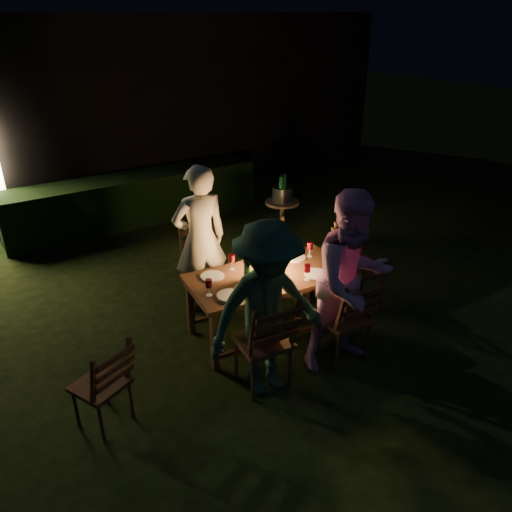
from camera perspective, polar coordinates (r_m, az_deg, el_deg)
garden_envelope at (r=10.69m, az=-16.42°, el=16.40°), size 40.00×40.00×3.20m
dining_table at (r=5.30m, az=1.44°, el=-2.80°), size 1.78×1.02×0.71m
chair_near_left at (r=4.73m, az=0.93°, el=-11.43°), size 0.52×0.55×1.05m
chair_near_right at (r=5.14m, az=9.99°, el=-8.60°), size 0.49×0.52×1.02m
chair_far_left at (r=5.92m, az=-5.94°, el=-3.32°), size 0.55×0.57×1.00m
chair_far_right at (r=6.30m, az=2.55°, el=-1.56°), size 0.42×0.45×0.91m
chair_end at (r=6.06m, az=11.73°, el=-2.79°), size 0.57×0.54×1.08m
chair_spare at (r=4.55m, az=-16.98°, el=-15.28°), size 0.54×0.56×0.90m
person_house_side at (r=5.71m, az=-6.41°, el=1.89°), size 0.68×0.48×1.75m
person_opp_right at (r=4.79m, az=10.87°, el=-2.97°), size 0.95×0.78×1.82m
person_opp_left at (r=4.39m, az=1.27°, el=-6.29°), size 1.16×0.74×1.69m
lantern at (r=5.26m, az=1.69°, el=-0.28°), size 0.16×0.16×0.35m
plate_far_left at (r=5.24m, az=-5.01°, el=-2.31°), size 0.25×0.25×0.01m
plate_near_left at (r=4.89m, az=-3.07°, el=-4.51°), size 0.25×0.25×0.01m
plate_far_right at (r=5.64m, az=4.45°, el=-0.15°), size 0.25×0.25×0.01m
plate_near_right at (r=5.31m, az=6.86°, el=-2.03°), size 0.25×0.25×0.01m
wineglass_a at (r=5.34m, az=-2.80°, el=-0.71°), size 0.06×0.06×0.18m
wineglass_b at (r=4.87m, az=-5.40°, el=-3.61°), size 0.06×0.06×0.18m
wineglass_c at (r=5.15m, az=5.87°, el=-1.88°), size 0.06×0.06×0.18m
wineglass_d at (r=5.65m, az=6.16°, el=0.77°), size 0.06×0.06×0.18m
wineglass_e at (r=4.95m, az=2.06°, el=-2.95°), size 0.06×0.06×0.18m
bottle_table at (r=5.10m, az=-1.02°, el=-1.35°), size 0.07×0.07×0.28m
napkin_left at (r=4.96m, az=1.64°, el=-4.01°), size 0.18×0.14×0.01m
napkin_right at (r=5.30m, az=8.24°, el=-2.17°), size 0.18×0.14×0.01m
phone at (r=4.80m, az=-3.45°, el=-5.17°), size 0.14×0.07×0.01m
side_table at (r=7.48m, az=3.01°, el=5.71°), size 0.50×0.50×0.68m
ice_bucket at (r=7.41m, az=3.04°, el=7.09°), size 0.30×0.30×0.22m
bottle_bucket_a at (r=7.34m, az=2.91°, el=7.30°), size 0.07×0.07×0.32m
bottle_bucket_b at (r=7.45m, az=3.18°, el=7.60°), size 0.07×0.07×0.32m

